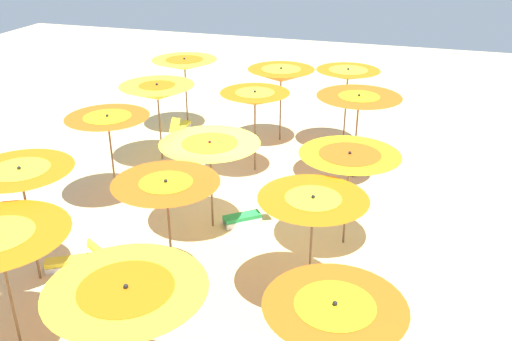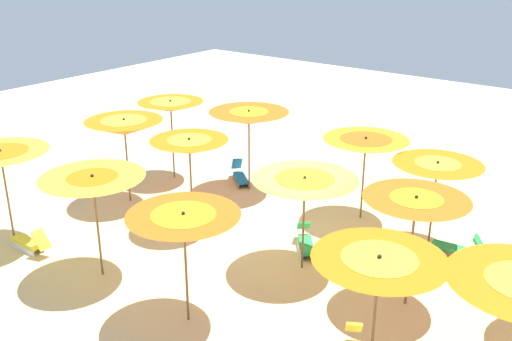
# 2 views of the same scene
# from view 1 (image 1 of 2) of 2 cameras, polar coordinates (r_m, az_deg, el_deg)

# --- Properties ---
(ground) EXTENTS (41.91, 41.91, 0.04)m
(ground) POSITION_cam_1_polar(r_m,az_deg,el_deg) (14.00, -2.88, -4.95)
(ground) COLOR beige
(beach_umbrella_0) EXTENTS (2.19, 2.19, 2.44)m
(beach_umbrella_0) POSITION_cam_1_polar(r_m,az_deg,el_deg) (19.40, -7.22, 10.58)
(beach_umbrella_0) COLOR brown
(beach_umbrella_0) RESTS_ON ground
(beach_umbrella_1) EXTENTS (2.18, 2.18, 2.38)m
(beach_umbrella_1) POSITION_cam_1_polar(r_m,az_deg,el_deg) (16.79, -9.93, 7.79)
(beach_umbrella_1) COLOR brown
(beach_umbrella_1) RESTS_ON ground
(beach_umbrella_2) EXTENTS (2.10, 2.10, 2.31)m
(beach_umbrella_2) POSITION_cam_1_polar(r_m,az_deg,el_deg) (14.63, -14.71, 4.70)
(beach_umbrella_2) COLOR brown
(beach_umbrella_2) RESTS_ON ground
(beach_umbrella_3) EXTENTS (2.03, 2.03, 2.55)m
(beach_umbrella_3) POSITION_cam_1_polar(r_m,az_deg,el_deg) (11.62, -22.63, -0.75)
(beach_umbrella_3) COLOR brown
(beach_umbrella_3) RESTS_ON ground
(beach_umbrella_5) EXTENTS (2.11, 2.11, 2.44)m
(beach_umbrella_5) POSITION_cam_1_polar(r_m,az_deg,el_deg) (18.05, 2.54, 9.59)
(beach_umbrella_5) COLOR brown
(beach_umbrella_5) RESTS_ON ground
(beach_umbrella_6) EXTENTS (1.94, 1.94, 2.41)m
(beach_umbrella_6) POSITION_cam_1_polar(r_m,az_deg,el_deg) (15.75, -0.11, 7.28)
(beach_umbrella_6) COLOR brown
(beach_umbrella_6) RESTS_ON ground
(beach_umbrella_7) EXTENTS (2.29, 2.29, 2.22)m
(beach_umbrella_7) POSITION_cam_1_polar(r_m,az_deg,el_deg) (12.83, -4.66, 1.99)
(beach_umbrella_7) COLOR brown
(beach_umbrella_7) RESTS_ON ground
(beach_umbrella_8) EXTENTS (2.04, 2.04, 2.39)m
(beach_umbrella_8) POSITION_cam_1_polar(r_m,az_deg,el_deg) (10.71, -9.02, -2.11)
(beach_umbrella_8) COLOR brown
(beach_umbrella_8) RESTS_ON ground
(beach_umbrella_9) EXTENTS (2.28, 2.28, 2.29)m
(beach_umbrella_9) POSITION_cam_1_polar(r_m,az_deg,el_deg) (8.20, -12.88, -12.43)
(beach_umbrella_9) COLOR brown
(beach_umbrella_9) RESTS_ON ground
(beach_umbrella_10) EXTENTS (1.98, 1.98, 2.50)m
(beach_umbrella_10) POSITION_cam_1_polar(r_m,az_deg,el_deg) (17.92, 9.25, 9.53)
(beach_umbrella_10) COLOR brown
(beach_umbrella_10) RESTS_ON ground
(beach_umbrella_11) EXTENTS (2.29, 2.29, 2.45)m
(beach_umbrella_11) POSITION_cam_1_polar(r_m,az_deg,el_deg) (15.52, 10.32, 6.75)
(beach_umbrella_11) COLOR brown
(beach_umbrella_11) RESTS_ON ground
(beach_umbrella_12) EXTENTS (2.18, 2.18, 2.27)m
(beach_umbrella_12) POSITION_cam_1_polar(r_m,az_deg,el_deg) (12.26, 9.39, 0.87)
(beach_umbrella_12) COLOR brown
(beach_umbrella_12) RESTS_ON ground
(beach_umbrella_13) EXTENTS (2.08, 2.08, 2.17)m
(beach_umbrella_13) POSITION_cam_1_polar(r_m,az_deg,el_deg) (10.54, 5.75, -3.70)
(beach_umbrella_13) COLOR brown
(beach_umbrella_13) RESTS_ON ground
(beach_umbrella_14) EXTENTS (1.95, 1.95, 2.25)m
(beach_umbrella_14) POSITION_cam_1_polar(r_m,az_deg,el_deg) (7.85, 7.90, -14.23)
(beach_umbrella_14) COLOR brown
(beach_umbrella_14) RESTS_ON ground
(lounger_0) EXTENTS (0.36, 1.24, 0.65)m
(lounger_0) POSITION_cam_1_polar(r_m,az_deg,el_deg) (19.44, -7.58, 4.41)
(lounger_0) COLOR silver
(lounger_0) RESTS_ON ground
(lounger_1) EXTENTS (1.00, 1.12, 0.66)m
(lounger_1) POSITION_cam_1_polar(r_m,az_deg,el_deg) (16.73, 10.92, 0.70)
(lounger_1) COLOR olive
(lounger_1) RESTS_ON ground
(lounger_2) EXTENTS (1.18, 1.05, 0.57)m
(lounger_2) POSITION_cam_1_polar(r_m,az_deg,el_deg) (13.70, -1.02, -4.59)
(lounger_2) COLOR silver
(lounger_2) RESTS_ON ground
(lounger_3) EXTENTS (1.21, 0.89, 0.60)m
(lounger_3) POSITION_cam_1_polar(r_m,az_deg,el_deg) (12.69, -18.08, -8.60)
(lounger_3) COLOR silver
(lounger_3) RESTS_ON ground
(lounger_4) EXTENTS (0.48, 1.27, 0.64)m
(lounger_4) POSITION_cam_1_polar(r_m,az_deg,el_deg) (10.92, 3.66, -13.26)
(lounger_4) COLOR olive
(lounger_4) RESTS_ON ground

